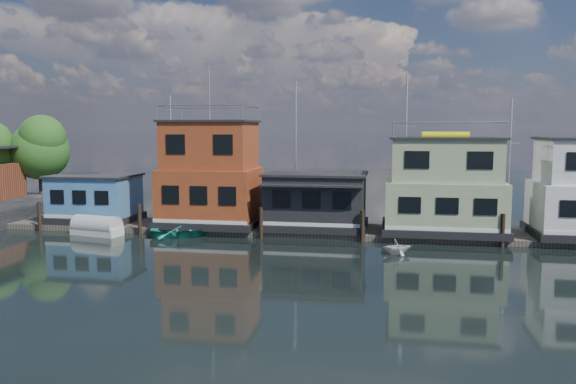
% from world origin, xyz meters
% --- Properties ---
extents(ground, '(160.00, 160.00, 0.00)m').
position_xyz_m(ground, '(0.00, 0.00, 0.00)').
color(ground, black).
rests_on(ground, ground).
extents(dock, '(48.00, 5.00, 0.40)m').
position_xyz_m(dock, '(0.00, 12.00, 0.20)').
color(dock, '#595147').
rests_on(dock, ground).
extents(houseboat_blue, '(6.40, 4.90, 3.66)m').
position_xyz_m(houseboat_blue, '(-18.00, 12.00, 2.21)').
color(houseboat_blue, black).
rests_on(houseboat_blue, dock).
extents(houseboat_red, '(7.40, 5.90, 11.86)m').
position_xyz_m(houseboat_red, '(-8.50, 12.00, 4.10)').
color(houseboat_red, black).
rests_on(houseboat_red, dock).
extents(houseboat_dark, '(7.40, 6.10, 4.06)m').
position_xyz_m(houseboat_dark, '(-0.50, 11.98, 2.42)').
color(houseboat_dark, black).
rests_on(houseboat_dark, dock).
extents(houseboat_green, '(8.40, 5.90, 7.03)m').
position_xyz_m(houseboat_green, '(8.50, 12.00, 3.55)').
color(houseboat_green, black).
rests_on(houseboat_green, dock).
extents(pilings, '(42.28, 0.28, 2.20)m').
position_xyz_m(pilings, '(-0.33, 9.20, 1.10)').
color(pilings, '#2D2116').
rests_on(pilings, ground).
extents(background_masts, '(36.40, 0.16, 12.00)m').
position_xyz_m(background_masts, '(4.76, 18.00, 5.55)').
color(background_masts, silver).
rests_on(background_masts, ground).
extents(dinghy_teal, '(5.02, 4.23, 0.89)m').
position_xyz_m(dinghy_teal, '(-9.77, 8.88, 0.44)').
color(dinghy_teal, teal).
rests_on(dinghy_teal, ground).
extents(dinghy_white, '(2.24, 2.09, 0.96)m').
position_xyz_m(dinghy_white, '(5.25, 5.96, 0.48)').
color(dinghy_white, silver).
rests_on(dinghy_white, ground).
extents(tarp_runabout, '(3.96, 2.24, 1.51)m').
position_xyz_m(tarp_runabout, '(-15.98, 8.48, 0.56)').
color(tarp_runabout, silver).
rests_on(tarp_runabout, ground).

